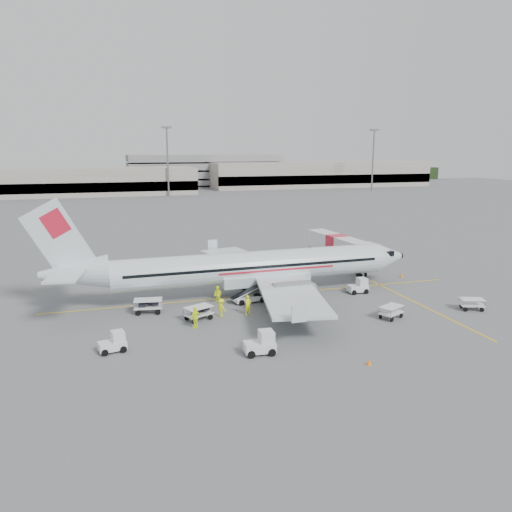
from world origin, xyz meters
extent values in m
plane|color=#56595B|center=(0.00, 0.00, 0.00)|extent=(360.00, 360.00, 0.00)
cube|color=yellow|center=(0.00, 0.00, 0.01)|extent=(44.00, 0.20, 0.01)
cube|color=yellow|center=(14.00, -8.00, 0.01)|extent=(0.20, 20.00, 0.01)
cone|color=orange|center=(18.34, 2.26, 0.31)|extent=(0.38, 0.38, 0.62)
cone|color=orange|center=(3.89, 15.91, 0.31)|extent=(0.38, 0.38, 0.62)
cone|color=orange|center=(2.11, -18.84, 0.27)|extent=(0.33, 0.33, 0.54)
imported|color=#D2E411|center=(-3.09, -5.69, 0.93)|extent=(0.80, 0.69, 1.85)
imported|color=#D2E411|center=(-5.03, -1.50, 0.88)|extent=(1.06, 1.09, 1.76)
imported|color=#D2E411|center=(-5.59, -5.51, 0.84)|extent=(1.08, 1.25, 1.68)
imported|color=#D2E411|center=(-8.39, -7.83, 0.95)|extent=(1.18, 1.02, 1.90)
camera|label=1|loc=(-15.16, -48.19, 15.02)|focal=35.00mm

